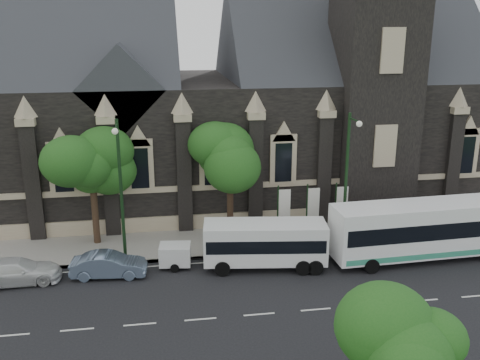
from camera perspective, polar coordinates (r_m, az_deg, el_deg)
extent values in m
plane|color=black|center=(27.74, -4.24, -14.62)|extent=(160.00, 160.00, 0.00)
cube|color=gray|center=(36.16, -5.56, -6.76)|extent=(80.00, 5.00, 0.15)
cube|color=black|center=(44.55, -1.43, 4.45)|extent=(40.00, 15.00, 10.00)
cube|color=#292A2F|center=(43.84, -17.47, 10.13)|extent=(16.00, 15.00, 15.00)
cube|color=#292A2F|center=(46.17, 11.15, 10.86)|extent=(20.00, 15.00, 15.00)
cube|color=#292A2F|center=(38.99, -12.47, 9.78)|extent=(6.00, 6.00, 6.00)
cube|color=black|center=(40.74, 13.95, 8.54)|extent=(5.50, 5.50, 18.00)
cube|color=tan|center=(37.78, 0.12, -0.59)|extent=(40.00, 0.22, 0.40)
cube|color=tan|center=(38.63, 0.12, -4.28)|extent=(40.00, 0.25, 1.20)
cube|color=black|center=(36.95, -2.90, 1.57)|extent=(1.20, 0.12, 2.80)
sphere|color=#21571B|center=(18.94, 17.34, -15.67)|extent=(3.20, 3.20, 3.20)
sphere|color=#21571B|center=(19.35, 18.34, -12.98)|extent=(2.40, 2.40, 2.40)
cylinder|color=black|center=(36.66, -1.06, -3.15)|extent=(0.44, 0.44, 3.96)
sphere|color=#21571B|center=(35.59, -1.09, 2.40)|extent=(3.84, 3.84, 3.84)
sphere|color=#21571B|center=(36.22, -0.13, 3.83)|extent=(2.88, 2.88, 2.88)
cylinder|color=black|center=(36.59, -15.19, -3.79)|extent=(0.44, 0.44, 3.96)
sphere|color=#21571B|center=(35.54, -15.62, 1.65)|extent=(3.68, 3.68, 3.68)
sphere|color=#21571B|center=(35.97, -14.50, 3.04)|extent=(2.76, 2.76, 2.76)
cylinder|color=black|center=(34.57, 11.24, -0.31)|extent=(0.20, 0.20, 9.00)
cylinder|color=black|center=(32.88, 12.13, 6.31)|extent=(0.10, 1.60, 0.10)
sphere|color=silver|center=(32.16, 12.62, 5.87)|extent=(0.36, 0.36, 0.36)
cylinder|color=black|center=(32.58, -12.56, -1.43)|extent=(0.20, 0.20, 9.00)
cylinder|color=black|center=(30.79, -13.13, 5.56)|extent=(0.10, 1.60, 0.10)
sphere|color=silver|center=(30.02, -13.21, 5.09)|extent=(0.36, 0.36, 0.36)
cylinder|color=black|center=(35.79, 4.05, -3.66)|extent=(0.10, 0.10, 4.00)
cube|color=white|center=(35.68, 4.77, -2.71)|extent=(0.80, 0.04, 2.20)
cylinder|color=black|center=(36.27, 7.13, -3.47)|extent=(0.10, 0.10, 4.00)
cube|color=white|center=(36.20, 7.85, -2.53)|extent=(0.80, 0.04, 2.20)
cylinder|color=black|center=(36.86, 10.13, -3.27)|extent=(0.10, 0.10, 4.00)
cube|color=white|center=(36.81, 10.84, -2.35)|extent=(0.80, 0.04, 2.20)
cube|color=white|center=(35.34, 19.65, -4.81)|extent=(12.61, 3.13, 3.20)
cube|color=black|center=(35.27, 19.68, -4.49)|extent=(12.11, 3.14, 1.02)
cube|color=#359474|center=(35.82, 19.45, -6.75)|extent=(12.11, 3.13, 0.35)
cylinder|color=black|center=(32.92, 13.90, -8.93)|extent=(0.91, 0.32, 0.90)
cylinder|color=black|center=(35.06, 12.10, -7.18)|extent=(0.91, 0.32, 0.90)
cylinder|color=black|center=(38.90, 23.23, -5.78)|extent=(0.91, 0.32, 0.90)
cube|color=white|center=(32.31, 2.68, -6.62)|extent=(7.56, 3.24, 2.37)
cube|color=black|center=(32.27, 2.68, -6.43)|extent=(7.27, 3.24, 0.79)
cylinder|color=black|center=(31.68, -1.89, -9.46)|extent=(0.93, 0.40, 0.90)
cylinder|color=black|center=(33.77, -1.87, -7.75)|extent=(0.93, 0.40, 0.90)
cylinder|color=black|center=(32.00, 6.78, -9.30)|extent=(0.93, 0.40, 0.90)
cylinder|color=black|center=(34.06, 6.23, -7.62)|extent=(0.93, 0.40, 0.90)
cylinder|color=black|center=(32.11, 8.08, -9.26)|extent=(0.93, 0.40, 0.90)
cylinder|color=black|center=(34.16, 7.46, -7.59)|extent=(0.93, 0.40, 0.90)
cube|color=silver|center=(32.80, -6.94, -7.89)|extent=(2.01, 1.60, 1.21)
cylinder|color=black|center=(32.42, -7.00, -9.32)|extent=(0.54, 0.24, 0.52)
cylinder|color=black|center=(33.67, -6.82, -8.29)|extent=(0.54, 0.24, 0.52)
cylinder|color=black|center=(32.86, -4.80, -8.40)|extent=(1.12, 0.21, 0.08)
imported|color=slate|center=(32.43, -13.84, -8.81)|extent=(4.47, 1.89, 1.44)
imported|color=silver|center=(33.31, -22.79, -8.98)|extent=(5.04, 2.29, 1.43)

